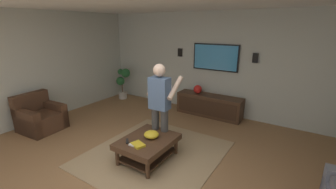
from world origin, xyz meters
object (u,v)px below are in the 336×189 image
(media_console, at_px, (209,105))
(tv, at_px, (215,57))
(person_standing, at_px, (160,102))
(potted_plant_tall, at_px, (123,81))
(wall_speaker_right, at_px, (180,52))
(coffee_table, at_px, (148,144))
(book, at_px, (138,145))
(bowl, at_px, (151,134))
(wall_speaker_left, at_px, (255,58))
(remote_white, at_px, (133,145))
(remote_black, at_px, (127,141))
(vase_round, at_px, (198,89))
(armchair, at_px, (40,118))

(media_console, distance_m, tv, 1.25)
(person_standing, bearing_deg, tv, -4.58)
(potted_plant_tall, bearing_deg, wall_speaker_right, -77.46)
(coffee_table, height_order, potted_plant_tall, potted_plant_tall)
(book, bearing_deg, bowl, 105.54)
(bowl, relative_size, wall_speaker_left, 1.18)
(media_console, bearing_deg, wall_speaker_right, -103.66)
(media_console, distance_m, remote_white, 2.85)
(media_console, distance_m, book, 2.79)
(person_standing, bearing_deg, remote_white, 176.44)
(wall_speaker_left, height_order, wall_speaker_right, wall_speaker_right)
(remote_black, distance_m, vase_round, 2.79)
(coffee_table, height_order, vase_round, vase_round)
(remote_white, relative_size, vase_round, 0.68)
(media_console, relative_size, remote_white, 11.33)
(vase_round, relative_size, wall_speaker_right, 1.00)
(tv, xyz_separation_m, potted_plant_tall, (-0.40, 2.89, -0.90))
(wall_speaker_right, bearing_deg, wall_speaker_left, -90.00)
(bowl, distance_m, book, 0.35)
(armchair, height_order, media_console, armchair)
(coffee_table, bearing_deg, book, -177.90)
(tv, distance_m, remote_black, 3.22)
(bowl, distance_m, wall_speaker_right, 3.08)
(tv, distance_m, bowl, 2.87)
(armchair, height_order, tv, tv)
(bowl, relative_size, vase_round, 1.18)
(media_console, bearing_deg, book, -1.30)
(media_console, xyz_separation_m, person_standing, (-2.08, 0.10, 0.66))
(bowl, bearing_deg, remote_black, 143.35)
(remote_white, height_order, wall_speaker_left, wall_speaker_left)
(bowl, bearing_deg, wall_speaker_right, 20.34)
(media_console, bearing_deg, potted_plant_tall, -86.90)
(media_console, relative_size, wall_speaker_left, 7.73)
(book, bearing_deg, media_console, 107.11)
(potted_plant_tall, distance_m, remote_black, 3.69)
(armchair, xyz_separation_m, wall_speaker_right, (3.12, -1.82, 1.28))
(potted_plant_tall, relative_size, remote_white, 6.55)
(armchair, bearing_deg, media_console, 40.62)
(bowl, height_order, remote_white, bowl)
(person_standing, height_order, remote_white, person_standing)
(bowl, bearing_deg, armchair, 98.58)
(potted_plant_tall, height_order, bowl, potted_plant_tall)
(coffee_table, bearing_deg, person_standing, 4.04)
(vase_round, xyz_separation_m, wall_speaker_left, (0.25, -1.32, 0.89))
(remote_white, relative_size, book, 0.68)
(armchair, relative_size, person_standing, 0.53)
(vase_round, bearing_deg, bowl, -172.99)
(bowl, distance_m, remote_black, 0.43)
(remote_black, relative_size, wall_speaker_right, 0.68)
(remote_white, height_order, vase_round, vase_round)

